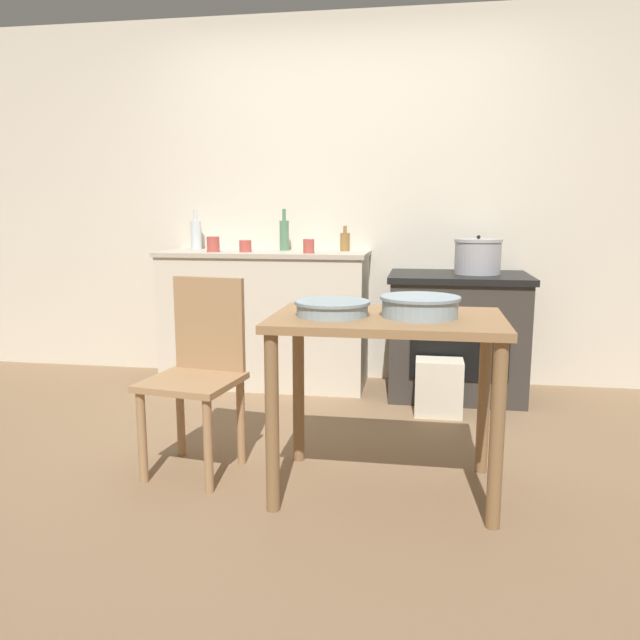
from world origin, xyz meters
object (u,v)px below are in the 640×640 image
Objects in this scene: stove at (457,334)px; cup_center at (245,246)px; mixing_bowl_small at (420,305)px; mixing_bowl_large at (332,307)px; flour_sack at (439,387)px; work_table at (387,347)px; bottle_far_left at (196,234)px; bottle_mid_left at (345,241)px; cup_center_left at (213,244)px; cup_center_right at (309,246)px; stock_pot at (478,256)px; chair at (199,369)px; bottle_left at (284,234)px.

stove is 1.54m from cup_center.
mixing_bowl_large is at bearing -174.79° from mixing_bowl_small.
mixing_bowl_large reaches higher than flour_sack.
mixing_bowl_small is (0.13, -0.00, 0.18)m from work_table.
work_table is at bearing 179.81° from mixing_bowl_small.
stove is 10.77× the size of cup_center.
bottle_far_left is 0.50m from cup_center.
flour_sack is at bearing -21.06° from bottle_far_left.
flour_sack is 1.24m from bottle_mid_left.
bottle_mid_left is 2.09× the size of cup_center.
mixing_bowl_large is at bearing -62.00° from cup_center.
cup_center_left is (0.22, -0.26, -0.06)m from bottle_far_left.
cup_center_right is at bearing 116.91° from mixing_bowl_small.
stock_pot reaches higher than flour_sack.
work_table is at bearing -76.98° from bottle_mid_left.
work_table is 0.23m from mixing_bowl_small.
mixing_bowl_small is at bearing -98.82° from stove.
bottle_mid_left is 1.87× the size of cup_center_right.
work_table is at bearing -49.53° from cup_center_left.
stove is 1.61m from work_table.
bottle_mid_left reaches higher than stock_pot.
work_table is 1.99m from cup_center_left.
cup_center is at bearing 118.00° from mixing_bowl_large.
bottle_mid_left is at bearing 107.17° from mixing_bowl_small.
bottle_mid_left is at bearing 14.96° from cup_center_left.
bottle_far_left reaches higher than cup_center_left.
bottle_far_left is 3.41× the size of cup_center.
chair is at bearing -74.11° from cup_center_left.
bottle_mid_left is (1.09, -0.03, -0.04)m from bottle_far_left.
bottle_mid_left reaches higher than stove.
work_table is at bearing -103.61° from stove.
bottle_mid_left reaches higher than mixing_bowl_small.
chair is at bearing -139.35° from flour_sack.
stove is 1.14m from cup_center_right.
stock_pot is at bearing 72.63° from work_table.
flour_sack is 1.78m from cup_center_left.
bottle_mid_left is at bearing -0.34° from bottle_left.
mixing_bowl_large is 3.08× the size of cup_center_left.
cup_center_left is (-1.41, 1.49, 0.16)m from mixing_bowl_small.
mixing_bowl_large is (0.65, -0.14, 0.33)m from chair.
bottle_far_left is 1.09m from bottle_mid_left.
bottle_far_left reaches higher than work_table.
bottle_mid_left is at bearing 103.02° from work_table.
work_table reaches higher than flour_sack.
cup_center is (-1.31, 0.44, 0.81)m from flour_sack.
chair is at bearing 173.80° from mixing_bowl_small.
bottle_mid_left is at bearing 166.95° from stove.
work_table is at bearing -49.64° from bottle_far_left.
bottle_left is at bearing 28.08° from cup_center_left.
chair is 2.95× the size of stock_pot.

